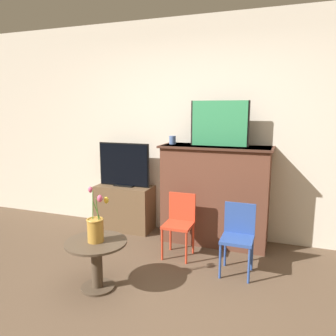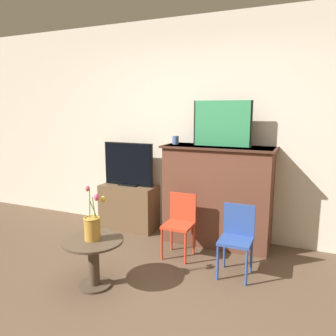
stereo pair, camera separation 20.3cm
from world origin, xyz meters
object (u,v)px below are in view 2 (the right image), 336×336
Objects in this scene: painting at (222,124)px; tv_monitor at (128,165)px; vase_tulips at (93,226)px; chair_blue at (237,235)px; chair_red at (180,220)px.

painting is 0.95× the size of tv_monitor.
vase_tulips is at bearing -72.25° from tv_monitor.
painting is 0.98× the size of chair_blue.
chair_red is 0.68m from chair_blue.
chair_red is at bearing -122.37° from painting.
chair_blue is at bearing -62.67° from painting.
tv_monitor reaches higher than chair_red.
chair_red is (-0.31, -0.49, -1.04)m from painting.
tv_monitor is at bearing 151.32° from chair_red.
vase_tulips is (-1.14, -0.74, 0.18)m from chair_blue.
chair_blue is at bearing -23.36° from tv_monitor.
painting is 1.28m from chair_blue.
tv_monitor is at bearing 179.13° from painting.
painting reaches higher than tv_monitor.
chair_red is (0.94, -0.51, -0.47)m from tv_monitor.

